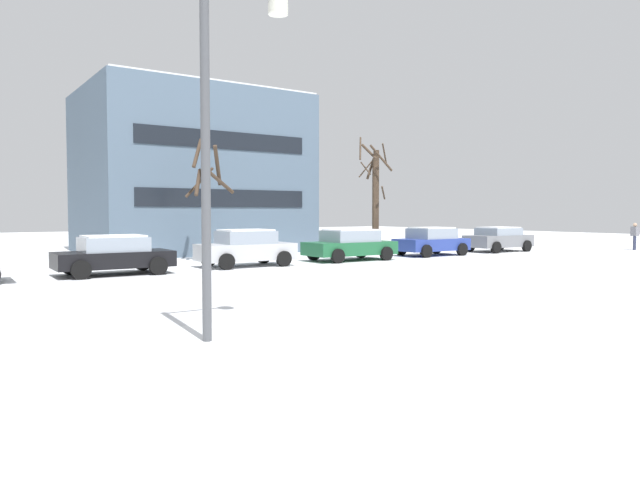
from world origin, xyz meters
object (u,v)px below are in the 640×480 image
at_px(parked_car_gray, 498,239).
at_px(pedestrian_crossing, 635,234).
at_px(parked_car_blue, 432,241).
at_px(parked_car_green, 350,244).
at_px(street_lamp, 220,122).
at_px(parked_car_black, 114,255).
at_px(parked_car_silver, 246,248).

relative_size(parked_car_gray, pedestrian_crossing, 2.53).
bearing_deg(parked_car_blue, parked_car_green, -179.24).
relative_size(parked_car_blue, parked_car_gray, 0.97).
bearing_deg(parked_car_green, parked_car_blue, 0.76).
relative_size(parked_car_green, pedestrian_crossing, 2.66).
xyz_separation_m(street_lamp, pedestrian_crossing, (30.27, 8.35, -2.82)).
bearing_deg(parked_car_gray, parked_car_black, -179.35).
relative_size(street_lamp, parked_car_black, 1.56).
bearing_deg(parked_car_silver, parked_car_gray, 0.21).
bearing_deg(pedestrian_crossing, parked_car_black, 173.32).
bearing_deg(parked_car_blue, parked_car_gray, 0.30).
height_order(parked_car_black, parked_car_green, parked_car_green).
bearing_deg(parked_car_black, parked_car_silver, 2.00).
relative_size(parked_car_green, parked_car_blue, 1.09).
bearing_deg(parked_car_black, parked_car_green, 0.78).
relative_size(parked_car_silver, parked_car_green, 0.93).
xyz_separation_m(parked_car_black, parked_car_blue, (15.93, 0.21, 0.02)).
distance_m(parked_car_silver, parked_car_blue, 10.62).
distance_m(street_lamp, parked_car_green, 17.09).
bearing_deg(parked_car_silver, pedestrian_crossing, -8.60).
height_order(street_lamp, parked_car_black, street_lamp).
height_order(parked_car_gray, pedestrian_crossing, pedestrian_crossing).
xyz_separation_m(parked_car_blue, pedestrian_crossing, (13.07, -3.61, 0.19)).
xyz_separation_m(parked_car_gray, pedestrian_crossing, (7.76, -3.64, 0.20)).
relative_size(parked_car_silver, pedestrian_crossing, 2.46).
bearing_deg(parked_car_gray, parked_car_silver, -179.79).
xyz_separation_m(street_lamp, parked_car_silver, (6.58, 11.94, -2.98)).
distance_m(parked_car_black, parked_car_silver, 5.31).
distance_m(parked_car_silver, parked_car_green, 5.31).
height_order(parked_car_green, pedestrian_crossing, pedestrian_crossing).
bearing_deg(pedestrian_crossing, parked_car_green, 169.09).
xyz_separation_m(parked_car_green, parked_car_gray, (10.62, 0.10, -0.01)).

